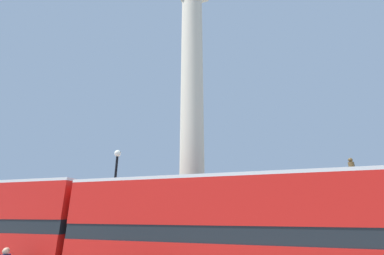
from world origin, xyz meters
name	(u,v)px	position (x,y,z in m)	size (l,w,h in m)	color
monument_column	(192,136)	(0.00, 0.00, 8.00)	(4.68, 4.68, 22.26)	#BCB29E
bus_b	(212,231)	(2.99, -5.97, 2.38)	(11.17, 3.13, 4.30)	red
equestrian_statue	(365,233)	(9.84, 3.42, 1.87)	(3.59, 2.66, 6.45)	#BCB29E
street_lamp	(113,204)	(-3.46, -3.34, 3.46)	(0.39, 0.39, 6.55)	black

